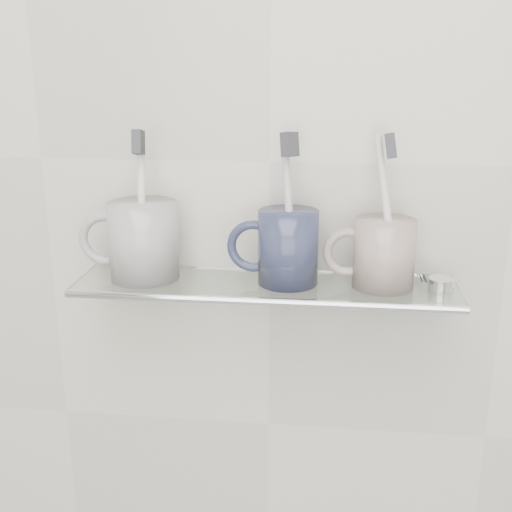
# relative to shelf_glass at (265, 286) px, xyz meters

# --- Properties ---
(wall_back) EXTENTS (2.50, 0.00, 2.50)m
(wall_back) POSITION_rel_shelf_glass_xyz_m (0.00, 0.06, 0.15)
(wall_back) COLOR beige
(wall_back) RESTS_ON ground
(shelf_glass) EXTENTS (0.50, 0.12, 0.01)m
(shelf_glass) POSITION_rel_shelf_glass_xyz_m (0.00, 0.00, 0.00)
(shelf_glass) COLOR silver
(shelf_glass) RESTS_ON wall_back
(shelf_rail) EXTENTS (0.50, 0.01, 0.01)m
(shelf_rail) POSITION_rel_shelf_glass_xyz_m (0.00, -0.06, 0.00)
(shelf_rail) COLOR silver
(shelf_rail) RESTS_ON shelf_glass
(bracket_left) EXTENTS (0.02, 0.03, 0.02)m
(bracket_left) POSITION_rel_shelf_glass_xyz_m (-0.21, 0.05, -0.01)
(bracket_left) COLOR silver
(bracket_left) RESTS_ON wall_back
(bracket_right) EXTENTS (0.02, 0.03, 0.02)m
(bracket_right) POSITION_rel_shelf_glass_xyz_m (0.21, 0.05, -0.01)
(bracket_right) COLOR silver
(bracket_right) RESTS_ON wall_back
(mug_left) EXTENTS (0.10, 0.10, 0.10)m
(mug_left) POSITION_rel_shelf_glass_xyz_m (-0.16, 0.00, 0.06)
(mug_left) COLOR white
(mug_left) RESTS_ON shelf_glass
(mug_left_handle) EXTENTS (0.07, 0.01, 0.07)m
(mug_left_handle) POSITION_rel_shelf_glass_xyz_m (-0.21, 0.00, 0.06)
(mug_left_handle) COLOR white
(mug_left_handle) RESTS_ON mug_left
(toothbrush_left) EXTENTS (0.02, 0.05, 0.19)m
(toothbrush_left) POSITION_rel_shelf_glass_xyz_m (-0.16, 0.00, 0.10)
(toothbrush_left) COLOR white
(toothbrush_left) RESTS_ON mug_left
(bristles_left) EXTENTS (0.01, 0.03, 0.03)m
(bristles_left) POSITION_rel_shelf_glass_xyz_m (-0.16, 0.00, 0.19)
(bristles_left) COLOR #313237
(bristles_left) RESTS_ON toothbrush_left
(mug_center) EXTENTS (0.09, 0.09, 0.10)m
(mug_center) POSITION_rel_shelf_glass_xyz_m (0.03, 0.00, 0.05)
(mug_center) COLOR #1F2841
(mug_center) RESTS_ON shelf_glass
(mug_center_handle) EXTENTS (0.07, 0.01, 0.07)m
(mug_center_handle) POSITION_rel_shelf_glass_xyz_m (-0.02, 0.00, 0.05)
(mug_center_handle) COLOR #1F2841
(mug_center_handle) RESTS_ON mug_center
(toothbrush_center) EXTENTS (0.03, 0.05, 0.19)m
(toothbrush_center) POSITION_rel_shelf_glass_xyz_m (0.03, 0.00, 0.10)
(toothbrush_center) COLOR #B4B4B4
(toothbrush_center) RESTS_ON mug_center
(bristles_center) EXTENTS (0.03, 0.03, 0.03)m
(bristles_center) POSITION_rel_shelf_glass_xyz_m (0.03, 0.00, 0.19)
(bristles_center) COLOR #313237
(bristles_center) RESTS_ON toothbrush_center
(mug_right) EXTENTS (0.10, 0.10, 0.09)m
(mug_right) POSITION_rel_shelf_glass_xyz_m (0.15, 0.00, 0.05)
(mug_right) COLOR silver
(mug_right) RESTS_ON shelf_glass
(mug_right_handle) EXTENTS (0.07, 0.01, 0.07)m
(mug_right_handle) POSITION_rel_shelf_glass_xyz_m (0.11, 0.00, 0.05)
(mug_right_handle) COLOR silver
(mug_right_handle) RESTS_ON mug_right
(toothbrush_right) EXTENTS (0.04, 0.04, 0.19)m
(toothbrush_right) POSITION_rel_shelf_glass_xyz_m (0.15, 0.00, 0.10)
(toothbrush_right) COLOR silver
(toothbrush_right) RESTS_ON mug_right
(bristles_right) EXTENTS (0.02, 0.03, 0.03)m
(bristles_right) POSITION_rel_shelf_glass_xyz_m (0.15, 0.00, 0.19)
(bristles_right) COLOR #313237
(bristles_right) RESTS_ON toothbrush_right
(chrome_cap) EXTENTS (0.03, 0.03, 0.01)m
(chrome_cap) POSITION_rel_shelf_glass_xyz_m (0.23, 0.00, 0.01)
(chrome_cap) COLOR silver
(chrome_cap) RESTS_ON shelf_glass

